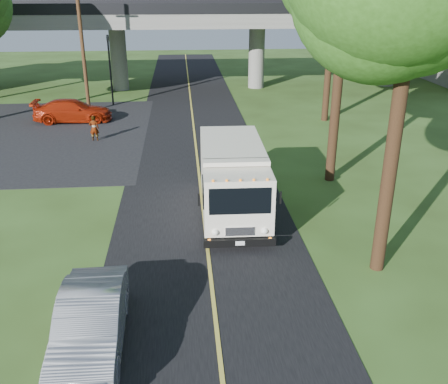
{
  "coord_description": "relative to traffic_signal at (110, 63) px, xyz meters",
  "views": [
    {
      "loc": [
        -0.75,
        -12.74,
        8.69
      ],
      "look_at": [
        0.7,
        4.09,
        1.6
      ],
      "focal_mm": 40.0,
      "sensor_mm": 36.0,
      "label": 1
    }
  ],
  "objects": [
    {
      "name": "step_van",
      "position": [
        7.19,
        -20.31,
        -1.67
      ],
      "size": [
        2.63,
        6.77,
        2.82
      ],
      "rotation": [
        0.0,
        0.0,
        -0.02
      ],
      "color": "silver",
      "rests_on": "ground"
    },
    {
      "name": "road",
      "position": [
        6.0,
        -16.0,
        -3.19
      ],
      "size": [
        7.0,
        90.0,
        0.02
      ],
      "primitive_type": "cube",
      "color": "black",
      "rests_on": "ground"
    },
    {
      "name": "ground",
      "position": [
        6.0,
        -26.0,
        -3.2
      ],
      "size": [
        120.0,
        120.0,
        0.0
      ],
      "primitive_type": "plane",
      "color": "#2F4619",
      "rests_on": "ground"
    },
    {
      "name": "overpass",
      "position": [
        6.0,
        6.0,
        1.36
      ],
      "size": [
        54.0,
        10.0,
        7.3
      ],
      "color": "slate",
      "rests_on": "ground"
    },
    {
      "name": "red_sedan",
      "position": [
        -2.07,
        -4.87,
        -2.45
      ],
      "size": [
        5.19,
        2.19,
        1.49
      ],
      "primitive_type": "imported",
      "rotation": [
        0.0,
        0.0,
        1.59
      ],
      "color": "#9D1F09",
      "rests_on": "ground"
    },
    {
      "name": "utility_pole",
      "position": [
        -1.5,
        -2.0,
        1.4
      ],
      "size": [
        1.6,
        0.26,
        9.0
      ],
      "color": "#472D19",
      "rests_on": "ground"
    },
    {
      "name": "lane_line",
      "position": [
        6.0,
        -16.0,
        -3.17
      ],
      "size": [
        0.12,
        90.0,
        0.01
      ],
      "primitive_type": "cube",
      "color": "gold",
      "rests_on": "road"
    },
    {
      "name": "traffic_signal",
      "position": [
        0.0,
        0.0,
        0.0
      ],
      "size": [
        0.18,
        0.22,
        5.2
      ],
      "color": "black",
      "rests_on": "ground"
    },
    {
      "name": "parking_lot",
      "position": [
        -5.0,
        -8.0,
        -3.19
      ],
      "size": [
        16.0,
        18.0,
        0.01
      ],
      "primitive_type": "cube",
      "color": "black",
      "rests_on": "ground"
    },
    {
      "name": "pedestrian",
      "position": [
        0.05,
        -9.53,
        -2.44
      ],
      "size": [
        0.58,
        0.39,
        1.52
      ],
      "primitive_type": "imported",
      "rotation": [
        0.0,
        0.0,
        3.09
      ],
      "color": "gray",
      "rests_on": "ground"
    },
    {
      "name": "silver_sedan",
      "position": [
        2.78,
        -28.16,
        -2.45
      ],
      "size": [
        1.69,
        4.58,
        1.5
      ],
      "primitive_type": "imported",
      "rotation": [
        0.0,
        0.0,
        0.02
      ],
      "color": "gray",
      "rests_on": "ground"
    }
  ]
}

